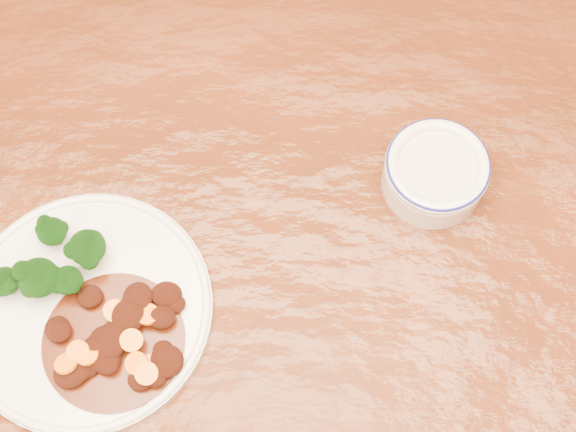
{
  "coord_description": "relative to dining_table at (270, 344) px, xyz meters",
  "views": [
    {
      "loc": [
        0.03,
        -0.21,
        1.49
      ],
      "look_at": [
        0.01,
        0.1,
        0.77
      ],
      "focal_mm": 50.0,
      "sensor_mm": 36.0,
      "label": 1
    }
  ],
  "objects": [
    {
      "name": "dip_bowl",
      "position": [
        0.16,
        0.15,
        0.11
      ],
      "size": [
        0.1,
        0.1,
        0.05
      ],
      "rotation": [
        0.0,
        0.0,
        -0.12
      ],
      "color": "silver",
      "rests_on": "dining_table"
    },
    {
      "name": "dining_table",
      "position": [
        0.0,
        0.0,
        0.0
      ],
      "size": [
        1.51,
        0.93,
        0.75
      ],
      "rotation": [
        0.0,
        0.0,
        0.02
      ],
      "color": "#5E2510",
      "rests_on": "ground"
    },
    {
      "name": "broccoli_florets",
      "position": [
        -0.2,
        0.04,
        0.11
      ],
      "size": [
        0.11,
        0.08,
        0.04
      ],
      "color": "#5D8746",
      "rests_on": "dinner_plate"
    },
    {
      "name": "mince_stew",
      "position": [
        -0.14,
        -0.03,
        0.1
      ],
      "size": [
        0.13,
        0.13,
        0.03
      ],
      "color": "#441207",
      "rests_on": "dinner_plate"
    },
    {
      "name": "dinner_plate",
      "position": [
        -0.17,
        0.01,
        0.09
      ],
      "size": [
        0.24,
        0.24,
        0.02
      ],
      "rotation": [
        0.0,
        0.0,
        -0.03
      ],
      "color": "silver",
      "rests_on": "dining_table"
    }
  ]
}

